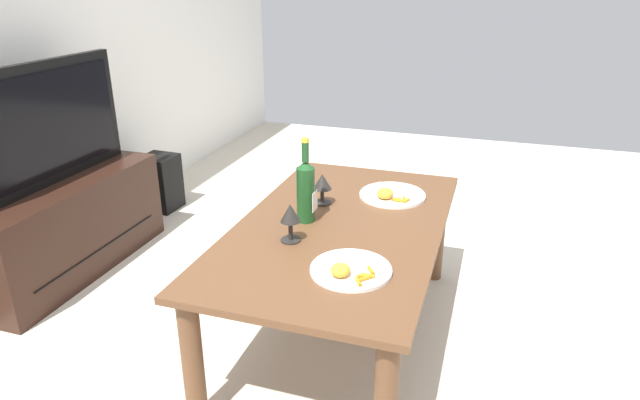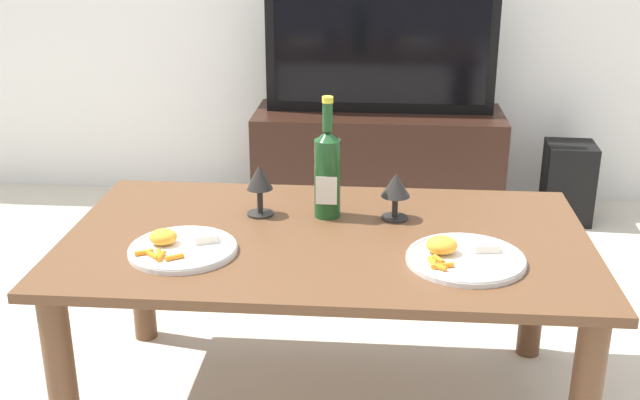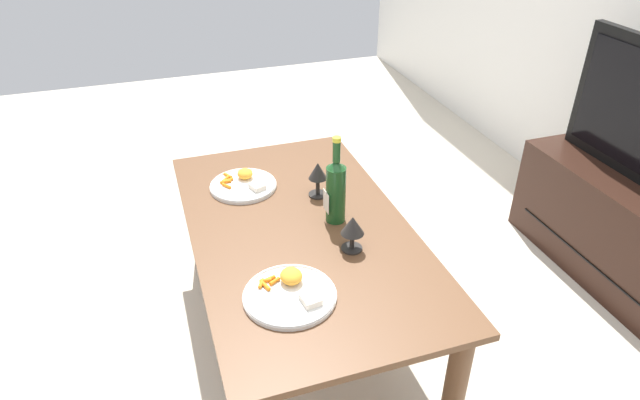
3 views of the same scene
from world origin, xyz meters
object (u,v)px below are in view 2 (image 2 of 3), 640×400
at_px(tv_stand, 377,164).
at_px(tv_screen, 381,47).
at_px(dinner_plate_left, 181,248).
at_px(dinner_plate_right, 463,257).
at_px(dining_table, 326,264).
at_px(wine_bottle, 327,170).
at_px(goblet_right, 396,188).
at_px(goblet_left, 260,181).
at_px(floor_speaker, 568,182).

bearing_deg(tv_stand, tv_screen, -90.00).
xyz_separation_m(dinner_plate_left, dinner_plate_right, (0.68, 0.00, 0.00)).
distance_m(dining_table, tv_screen, 1.49).
distance_m(tv_stand, wine_bottle, 1.38).
bearing_deg(dinner_plate_right, wine_bottle, 142.13).
bearing_deg(tv_stand, dinner_plate_left, -106.23).
xyz_separation_m(dining_table, wine_bottle, (-0.01, 0.14, 0.21)).
height_order(tv_stand, goblet_right, goblet_right).
bearing_deg(goblet_left, floor_speaker, 49.23).
height_order(floor_speaker, wine_bottle, wine_bottle).
bearing_deg(dinner_plate_right, goblet_right, 121.61).
height_order(tv_screen, dinner_plate_right, tv_screen).
bearing_deg(floor_speaker, dining_table, -120.56).
bearing_deg(wine_bottle, dinner_plate_right, -37.87).
bearing_deg(tv_screen, goblet_left, -103.12).
bearing_deg(dinner_plate_left, dinner_plate_right, 0.08).
height_order(dining_table, dinner_plate_right, dinner_plate_right).
bearing_deg(goblet_left, dining_table, -34.08).
height_order(tv_stand, wine_bottle, wine_bottle).
relative_size(tv_stand, dinner_plate_right, 3.78).
distance_m(dining_table, dinner_plate_right, 0.37).
bearing_deg(tv_stand, wine_bottle, -95.47).
xyz_separation_m(tv_screen, dinner_plate_right, (0.21, -1.58, -0.23)).
height_order(tv_screen, dinner_plate_left, tv_screen).
bearing_deg(wine_bottle, tv_screen, 84.52).
distance_m(tv_screen, goblet_left, 1.37).
bearing_deg(tv_screen, tv_stand, 90.00).
bearing_deg(goblet_left, wine_bottle, 2.09).
relative_size(tv_screen, goblet_left, 6.82).
distance_m(tv_stand, dinner_plate_right, 1.62).
bearing_deg(dinner_plate_left, dining_table, 20.90).
xyz_separation_m(dining_table, dinner_plate_right, (0.33, -0.13, 0.09)).
bearing_deg(dining_table, dinner_plate_left, -159.10).
height_order(dining_table, dinner_plate_left, dinner_plate_left).
bearing_deg(dinner_plate_right, dinner_plate_left, -179.92).
xyz_separation_m(floor_speaker, goblet_left, (-1.13, -1.32, 0.43)).
relative_size(floor_speaker, dinner_plate_left, 1.32).
distance_m(wine_bottle, goblet_left, 0.19).
xyz_separation_m(floor_speaker, dinner_plate_left, (-1.29, -1.58, 0.34)).
distance_m(goblet_left, goblet_right, 0.36).
bearing_deg(dinner_plate_right, dining_table, 158.66).
height_order(floor_speaker, goblet_left, goblet_left).
distance_m(dining_table, tv_stand, 1.47).
xyz_separation_m(tv_stand, tv_screen, (0.00, -0.00, 0.51)).
bearing_deg(tv_stand, floor_speaker, -0.65).
distance_m(dining_table, goblet_right, 0.27).
distance_m(goblet_right, dinner_plate_right, 0.31).
height_order(tv_stand, goblet_left, goblet_left).
height_order(tv_screen, floor_speaker, tv_screen).
height_order(tv_stand, dinner_plate_right, dinner_plate_right).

